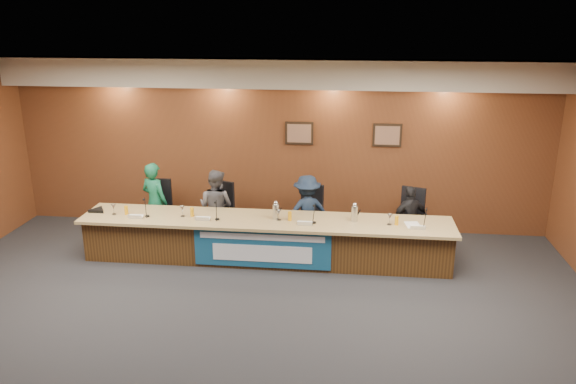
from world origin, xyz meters
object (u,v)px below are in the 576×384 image
dais_body (266,240)px  banner (262,249)px  carafe_mid (276,212)px  panelist_d (410,219)px  panelist_b (216,207)px  panelist_a (155,202)px  office_chair_b (218,216)px  panelist_c (307,212)px  office_chair_d (409,223)px  office_chair_a (158,213)px  carafe_right (355,214)px  office_chair_c (307,219)px  speakerphone (98,210)px

dais_body → banner: bearing=-90.0°
carafe_mid → panelist_d: bearing=16.5°
panelist_b → panelist_a: bearing=18.1°
office_chair_b → panelist_c: bearing=16.5°
office_chair_d → carafe_mid: (-2.22, -0.76, 0.40)m
banner → panelist_a: panelist_a is taller
dais_body → carafe_mid: (0.17, -0.03, 0.53)m
office_chair_a → carafe_right: 3.64m
panelist_d → office_chair_d: (0.00, 0.10, -0.11)m
banner → office_chair_d: banner is taller
panelist_a → office_chair_a: panelist_a is taller
office_chair_a → office_chair_c: same height
office_chair_b → panelist_d: bearing=18.3°
speakerphone → panelist_b: bearing=18.9°
banner → panelist_d: panelist_d is taller
panelist_a → office_chair_d: (4.50, 0.10, -0.25)m
banner → office_chair_b: banner is taller
panelist_a → panelist_b: 1.12m
carafe_mid → carafe_right: (1.27, 0.04, 0.00)m
panelist_c → carafe_right: panelist_c is taller
panelist_b → panelist_c: bearing=-161.9°
panelist_d → office_chair_c: 1.77m
office_chair_c → speakerphone: speakerphone is taller
banner → panelist_b: 1.46m
dais_body → panelist_b: panelist_b is taller
panelist_c → speakerphone: (-3.50, -0.65, 0.12)m
office_chair_c → panelist_d: bearing=15.3°
panelist_d → carafe_mid: 2.33m
panelist_b → office_chair_c: (1.61, 0.10, -0.20)m
office_chair_d → dais_body: bearing=-143.4°
banner → office_chair_b: 1.51m
banner → carafe_mid: bearing=65.5°
office_chair_a → office_chair_c: size_ratio=1.00×
panelist_b → carafe_right: size_ratio=5.23×
panelist_d → banner: bearing=-0.8°
panelist_c → carafe_mid: 0.83m
office_chair_c → office_chair_a: bearing=-161.4°
office_chair_c → carafe_mid: 0.97m
office_chair_c → panelist_a: bearing=-159.3°
panelist_b → office_chair_c: panelist_b is taller
office_chair_a → carafe_mid: (2.28, -0.76, 0.40)m
office_chair_a → panelist_a: bearing=-90.8°
carafe_right → carafe_mid: bearing=-178.2°
panelist_d → office_chair_b: 3.38m
office_chair_d → carafe_right: carafe_right is taller
panelist_a → office_chair_b: bearing=-151.5°
panelist_a → panelist_c: size_ratio=1.11×
panelist_d → office_chair_b: (-3.38, 0.10, -0.11)m
office_chair_b → office_chair_c: same height
panelist_d → speakerphone: bearing=-17.3°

